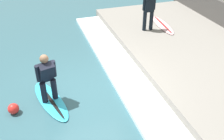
{
  "coord_description": "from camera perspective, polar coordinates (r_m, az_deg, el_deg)",
  "views": [
    {
      "loc": [
        -1.27,
        -5.91,
        4.61
      ],
      "look_at": [
        0.67,
        0.0,
        0.7
      ],
      "focal_mm": 42.0,
      "sensor_mm": 36.0,
      "label": 1
    }
  ],
  "objects": [
    {
      "name": "surfboard_waiting_far",
      "position": [
        11.3,
        10.96,
        9.63
      ],
      "size": [
        0.67,
        2.06,
        0.07
      ],
      "color": "beige",
      "rests_on": "concrete_ledge"
    },
    {
      "name": "surfer_riding",
      "position": [
        7.05,
        -14.02,
        -1.28
      ],
      "size": [
        0.54,
        0.53,
        1.41
      ],
      "color": "black",
      "rests_on": "surfboard_riding"
    },
    {
      "name": "surfer_waiting_far",
      "position": [
        10.49,
        8.02,
        12.99
      ],
      "size": [
        0.52,
        0.26,
        1.53
      ],
      "color": "black",
      "rests_on": "concrete_ledge"
    },
    {
      "name": "ground_plane",
      "position": [
        7.61,
        -4.84,
        -5.31
      ],
      "size": [
        28.0,
        28.0,
        0.0
      ],
      "primitive_type": "plane",
      "color": "#335B66"
    },
    {
      "name": "concrete_ledge",
      "position": [
        9.09,
        20.51,
        0.73
      ],
      "size": [
        4.4,
        11.96,
        0.36
      ],
      "primitive_type": "cube",
      "color": "gray",
      "rests_on": "ground_plane"
    },
    {
      "name": "wave_foam_crest",
      "position": [
        7.89,
        4.32,
        -3.16
      ],
      "size": [
        1.05,
        11.36,
        0.13
      ],
      "primitive_type": "cube",
      "color": "silver",
      "rests_on": "ground_plane"
    },
    {
      "name": "marker_buoy",
      "position": [
        7.33,
        -20.66,
        -7.88
      ],
      "size": [
        0.29,
        0.29,
        0.29
      ],
      "primitive_type": "sphere",
      "color": "red",
      "rests_on": "ground_plane"
    },
    {
      "name": "surfboard_riding",
      "position": [
        7.52,
        -13.22,
        -6.43
      ],
      "size": [
        1.06,
        2.11,
        0.07
      ],
      "color": "#2DADD1",
      "rests_on": "ground_plane"
    }
  ]
}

